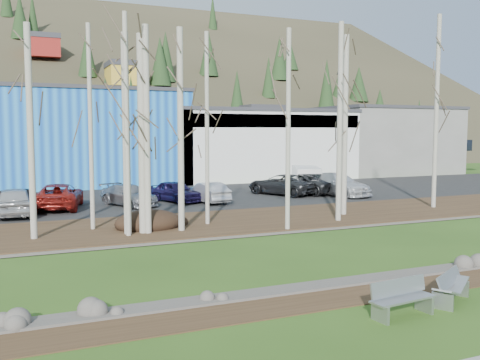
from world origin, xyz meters
name	(u,v)px	position (x,y,z in m)	size (l,w,h in m)	color
ground	(445,311)	(0.00, 0.00, 0.00)	(200.00, 200.00, 0.00)	#2B4A15
dirt_strip	(393,288)	(0.00, 2.10, 0.01)	(80.00, 1.80, 0.03)	#382616
near_bank_rocks	(372,280)	(0.00, 3.10, 0.00)	(80.00, 0.80, 0.50)	#47423D
river	(306,253)	(0.00, 7.20, 0.00)	(80.00, 8.00, 0.90)	#111832
far_bank_rocks	(260,234)	(0.00, 11.30, 0.00)	(80.00, 0.80, 0.46)	#47423D
far_bank	(233,222)	(0.00, 14.50, 0.07)	(80.00, 7.00, 0.15)	#382616
parking_lot	(175,198)	(0.00, 25.00, 0.07)	(80.00, 14.00, 0.14)	black
building_blue	(63,137)	(-6.00, 39.00, 4.16)	(20.40, 12.24, 8.30)	#144CAC
building_white	(250,144)	(12.00, 38.98, 3.41)	(18.36, 12.24, 6.80)	silver
building_grey	(379,140)	(28.00, 39.00, 3.66)	(14.28, 12.24, 7.30)	slate
hillside	(74,54)	(0.00, 84.00, 17.50)	(160.00, 72.00, 35.00)	#2E2C1B
bench_intact	(401,298)	(-1.34, 0.14, 0.46)	(1.89, 0.75, 0.92)	#A0A2A4
bench_damaged	(450,287)	(0.67, 0.53, 0.41)	(1.85, 1.40, 0.81)	#A0A2A4
dirt_mound	(148,221)	(-4.47, 14.14, 0.46)	(3.18, 2.24, 0.62)	black
birch_0	(30,132)	(-9.51, 13.55, 4.63)	(0.27, 0.27, 8.96)	beige
birch_1	(91,128)	(-6.91, 14.85, 4.84)	(0.20, 0.20, 9.37)	beige
birch_2	(126,135)	(-5.65, 13.02, 4.52)	(0.32, 0.32, 8.75)	beige
birch_3	(127,125)	(-5.70, 12.61, 4.92)	(0.21, 0.21, 9.54)	beige
birch_4	(147,130)	(-4.77, 12.88, 4.71)	(0.28, 0.28, 9.12)	beige
birch_5	(207,129)	(-1.54, 14.08, 4.78)	(0.20, 0.20, 9.26)	beige
birch_6	(288,130)	(1.41, 11.30, 4.73)	(0.22, 0.22, 9.15)	beige
birch_7	(340,122)	(4.94, 12.42, 5.11)	(0.27, 0.27, 9.93)	beige
birch_8	(345,126)	(6.32, 13.97, 4.97)	(0.28, 0.28, 9.64)	beige
birch_9	(436,112)	(12.84, 14.17, 5.80)	(0.25, 0.25, 11.29)	beige
birch_10	(142,135)	(-4.97, 13.02, 4.52)	(0.32, 0.32, 8.75)	beige
birch_11	(181,130)	(-3.23, 12.88, 4.71)	(0.28, 0.28, 9.12)	beige
car_0	(14,201)	(-10.21, 20.55, 0.93)	(1.86, 4.63, 1.58)	#BAB9BB
car_1	(13,201)	(-10.30, 21.96, 0.78)	(1.35, 3.88, 1.28)	black
car_2	(58,196)	(-7.82, 22.39, 0.88)	(2.46, 5.33, 1.48)	maroon
car_3	(129,195)	(-3.75, 22.11, 0.78)	(1.79, 4.41, 1.28)	gray
car_4	(176,191)	(-0.64, 22.57, 0.82)	(1.61, 3.99, 1.36)	#1D1645
car_5	(208,192)	(1.17, 21.51, 0.79)	(1.38, 3.96, 1.30)	silver
car_6	(282,184)	(7.53, 23.44, 0.87)	(2.44, 5.29, 1.47)	#2A2B2D
car_7	(337,184)	(10.87, 21.52, 0.93)	(2.20, 5.42, 1.57)	silver
car_8	(15,201)	(-10.15, 21.96, 0.78)	(1.35, 3.88, 1.28)	black
car_9	(303,183)	(9.23, 23.44, 0.87)	(2.44, 5.29, 1.47)	#2A2B2D
van_white	(306,180)	(10.00, 24.27, 1.06)	(3.29, 4.58, 1.85)	white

